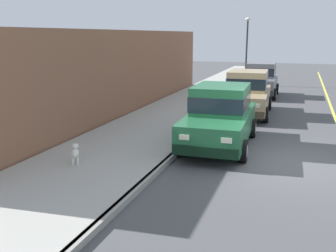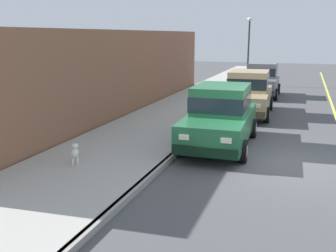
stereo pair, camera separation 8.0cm
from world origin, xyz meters
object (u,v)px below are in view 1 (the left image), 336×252
at_px(car_green_sedan, 220,115).
at_px(street_lamp, 247,43).
at_px(car_tan_sedan, 247,92).
at_px(dog_white, 75,152).
at_px(car_grey_hatchback, 260,79).

distance_m(car_green_sedan, street_lamp, 15.67).
distance_m(car_tan_sedan, dog_white, 9.22).
xyz_separation_m(car_tan_sedan, street_lamp, (-1.47, 10.21, 1.92)).
bearing_deg(dog_white, car_green_sedan, 46.07).
distance_m(car_tan_sedan, car_grey_hatchback, 5.59).
bearing_deg(street_lamp, car_green_sedan, -85.05).
xyz_separation_m(car_grey_hatchback, dog_white, (-3.32, -14.18, -0.55)).
xyz_separation_m(car_tan_sedan, car_grey_hatchback, (0.00, 5.59, -0.01)).
relative_size(car_green_sedan, car_grey_hatchback, 1.22).
distance_m(car_green_sedan, dog_white, 4.62).
distance_m(car_tan_sedan, street_lamp, 10.49).
relative_size(car_green_sedan, street_lamp, 1.05).
height_order(car_green_sedan, street_lamp, street_lamp).
bearing_deg(car_tan_sedan, street_lamp, 98.22).
bearing_deg(street_lamp, car_tan_sedan, -81.78).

